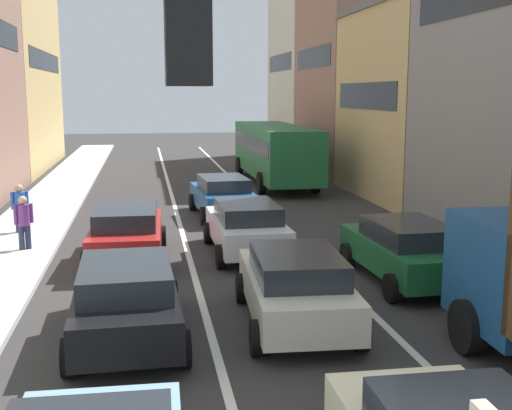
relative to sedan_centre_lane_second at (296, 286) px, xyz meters
name	(u,v)px	position (x,y,z in m)	size (l,w,h in m)	color
sidewalk_left	(40,215)	(-6.69, 12.61, -0.73)	(2.60, 64.00, 0.14)	#BBBBBB
lane_stripe_left	(176,212)	(-1.69, 12.61, -0.79)	(0.16, 60.00, 0.01)	silver
lane_stripe_right	(264,210)	(1.71, 12.61, -0.79)	(0.16, 60.00, 0.01)	silver
building_row_right	(446,60)	(9.91, 14.58, 5.06)	(7.20, 43.90, 13.47)	beige
sedan_centre_lane_second	(296,286)	(0.00, 0.00, 0.00)	(2.26, 4.40, 1.49)	beige
wagon_left_lane_second	(126,298)	(-3.22, -0.25, 0.00)	(2.14, 4.34, 1.49)	black
hatchback_centre_lane_third	(247,226)	(-0.06, 5.76, 0.00)	(2.11, 4.33, 1.49)	silver
sedan_left_lane_third	(127,232)	(-3.35, 5.54, 0.00)	(2.18, 4.36, 1.49)	#A51E1E
coupe_centre_lane_fourth	(223,195)	(-0.04, 11.49, 0.00)	(2.28, 4.40, 1.49)	#194C8C
sedan_right_lane_behind_truck	(405,249)	(3.27, 2.44, 0.00)	(2.16, 4.35, 1.49)	#19592D
bus_mid_queue_primary	(275,149)	(3.56, 19.68, 0.96)	(2.81, 10.50, 2.90)	#1E6033
pedestrian_near_kerb	(20,207)	(-6.74, 9.28, 0.15)	(0.53, 0.34, 1.66)	#262D47
pedestrian_mid_sidewalk	(24,221)	(-6.21, 6.84, 0.15)	(0.50, 0.34, 1.66)	#262D47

